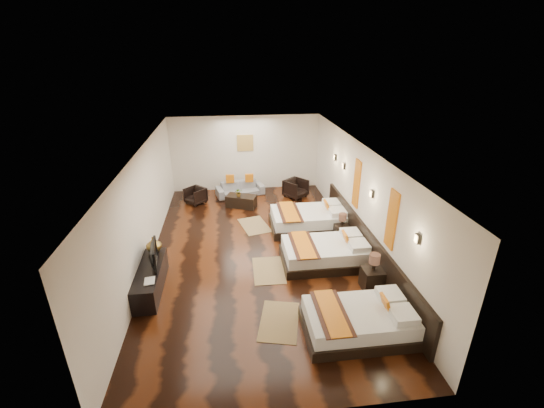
{
  "coord_description": "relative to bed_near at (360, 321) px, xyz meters",
  "views": [
    {
      "loc": [
        -0.62,
        -8.35,
        5.04
      ],
      "look_at": [
        0.49,
        0.6,
        1.1
      ],
      "focal_mm": 23.73,
      "sensor_mm": 36.0,
      "label": 1
    }
  ],
  "objects": [
    {
      "name": "book",
      "position": [
        -4.2,
        1.36,
        0.29
      ],
      "size": [
        0.25,
        0.31,
        0.03
      ],
      "primitive_type": "imported",
      "rotation": [
        0.0,
        0.0,
        0.12
      ],
      "color": "black",
      "rests_on": "tv_console"
    },
    {
      "name": "jute_mat_mid",
      "position": [
        -1.48,
        2.28,
        -0.26
      ],
      "size": [
        0.78,
        1.22,
        0.01
      ],
      "primitive_type": "cube",
      "rotation": [
        0.0,
        0.0,
        -0.02
      ],
      "color": "olive",
      "rests_on": "floor"
    },
    {
      "name": "armchair_right",
      "position": [
        0.04,
        6.88,
        0.06
      ],
      "size": [
        1.01,
        1.01,
        0.66
      ],
      "primitive_type": "imported",
      "rotation": [
        0.0,
        0.0,
        0.69
      ],
      "color": "black",
      "rests_on": "floor"
    },
    {
      "name": "nightstand_a",
      "position": [
        0.75,
        1.29,
        0.04
      ],
      "size": [
        0.45,
        0.45,
        0.89
      ],
      "color": "black",
      "rests_on": "floor"
    },
    {
      "name": "right_wall",
      "position": [
        1.05,
        3.23,
        1.13
      ],
      "size": [
        0.01,
        9.5,
        2.8
      ],
      "primitive_type": "cube",
      "color": "silver",
      "rests_on": "floor"
    },
    {
      "name": "nightstand_b",
      "position": [
        0.75,
        3.59,
        0.01
      ],
      "size": [
        0.4,
        0.4,
        0.8
      ],
      "color": "black",
      "rests_on": "floor"
    },
    {
      "name": "tv",
      "position": [
        -4.15,
        2.03,
        0.53
      ],
      "size": [
        0.24,
        0.88,
        0.5
      ],
      "primitive_type": "imported",
      "rotation": [
        0.0,
        0.0,
        1.71
      ],
      "color": "black",
      "rests_on": "tv_console"
    },
    {
      "name": "orange_panel_a",
      "position": [
        1.03,
        1.33,
        1.43
      ],
      "size": [
        0.04,
        0.4,
        1.3
      ],
      "primitive_type": "cube",
      "color": "#D86014",
      "rests_on": "right_wall"
    },
    {
      "name": "bed_near",
      "position": [
        0.0,
        0.0,
        0.0
      ],
      "size": [
        2.07,
        1.3,
        0.79
      ],
      "color": "black",
      "rests_on": "floor"
    },
    {
      "name": "jute_mat_far",
      "position": [
        -1.64,
        4.75,
        -0.26
      ],
      "size": [
        1.02,
        1.35,
        0.01
      ],
      "primitive_type": "cube",
      "rotation": [
        0.0,
        0.0,
        0.25
      ],
      "color": "olive",
      "rests_on": "floor"
    },
    {
      "name": "floor",
      "position": [
        -1.7,
        3.23,
        -0.27
      ],
      "size": [
        5.5,
        9.5,
        0.01
      ],
      "primitive_type": "cube",
      "color": "black",
      "rests_on": "ground"
    },
    {
      "name": "left_wall",
      "position": [
        -4.45,
        3.23,
        1.13
      ],
      "size": [
        0.01,
        9.5,
        2.8
      ],
      "primitive_type": "cube",
      "color": "silver",
      "rests_on": "floor"
    },
    {
      "name": "sconce_mid",
      "position": [
        1.01,
        2.43,
        1.58
      ],
      "size": [
        0.07,
        0.12,
        0.18
      ],
      "color": "black",
      "rests_on": "right_wall"
    },
    {
      "name": "armchair_left",
      "position": [
        -3.55,
        6.74,
        0.01
      ],
      "size": [
        0.87,
        0.87,
        0.57
      ],
      "primitive_type": "imported",
      "rotation": [
        0.0,
        0.0,
        -0.79
      ],
      "color": "black",
      "rests_on": "floor"
    },
    {
      "name": "tv_console",
      "position": [
        -4.2,
        1.87,
        0.0
      ],
      "size": [
        0.5,
        1.8,
        0.55
      ],
      "primitive_type": "cube",
      "color": "black",
      "rests_on": "floor"
    },
    {
      "name": "figurine",
      "position": [
        -4.2,
        2.61,
        0.47
      ],
      "size": [
        0.39,
        0.39,
        0.38
      ],
      "primitive_type": "imported",
      "rotation": [
        0.0,
        0.0,
        -0.09
      ],
      "color": "brown",
      "rests_on": "tv_console"
    },
    {
      "name": "sofa",
      "position": [
        -1.97,
        7.31,
        -0.02
      ],
      "size": [
        1.85,
        1.07,
        0.51
      ],
      "primitive_type": "imported",
      "rotation": [
        0.0,
        0.0,
        0.24
      ],
      "color": "gray",
      "rests_on": "floor"
    },
    {
      "name": "headboard_panel",
      "position": [
        1.01,
        2.43,
        0.18
      ],
      "size": [
        0.08,
        6.6,
        0.9
      ],
      "primitive_type": "cube",
      "color": "black",
      "rests_on": "floor"
    },
    {
      "name": "gold_artwork",
      "position": [
        -1.7,
        7.96,
        1.53
      ],
      "size": [
        0.6,
        0.04,
        0.6
      ],
      "primitive_type": "cube",
      "color": "#AD873F",
      "rests_on": "back_wall"
    },
    {
      "name": "bed_mid",
      "position": [
        0.0,
        2.48,
        0.01
      ],
      "size": [
        2.16,
        1.36,
        0.83
      ],
      "color": "black",
      "rests_on": "floor"
    },
    {
      "name": "ceiling",
      "position": [
        -1.7,
        3.23,
        2.53
      ],
      "size": [
        5.5,
        9.5,
        0.01
      ],
      "primitive_type": "cube",
      "color": "white",
      "rests_on": "floor"
    },
    {
      "name": "coffee_table",
      "position": [
        -1.97,
        6.26,
        -0.07
      ],
      "size": [
        1.11,
        0.83,
        0.4
      ],
      "primitive_type": "cube",
      "rotation": [
        0.0,
        0.0,
        -0.38
      ],
      "color": "black",
      "rests_on": "floor"
    },
    {
      "name": "table_plant",
      "position": [
        -2.05,
        6.22,
        0.27
      ],
      "size": [
        0.28,
        0.25,
        0.29
      ],
      "primitive_type": "imported",
      "rotation": [
        0.0,
        0.0,
        0.11
      ],
      "color": "#2B541C",
      "rests_on": "coffee_table"
    },
    {
      "name": "sconce_lounge",
      "position": [
        1.01,
        5.53,
        1.58
      ],
      "size": [
        0.07,
        0.12,
        0.18
      ],
      "color": "black",
      "rests_on": "right_wall"
    },
    {
      "name": "back_wall",
      "position": [
        -1.7,
        7.98,
        1.13
      ],
      "size": [
        5.5,
        0.01,
        2.8
      ],
      "primitive_type": "cube",
      "color": "silver",
      "rests_on": "floor"
    },
    {
      "name": "sconce_near",
      "position": [
        1.01,
        0.23,
        1.58
      ],
      "size": [
        0.07,
        0.12,
        0.18
      ],
      "color": "black",
      "rests_on": "right_wall"
    },
    {
      "name": "sconce_far",
      "position": [
        1.01,
        4.63,
        1.58
      ],
      "size": [
        0.07,
        0.12,
        0.18
      ],
      "color": "black",
      "rests_on": "right_wall"
    },
    {
      "name": "jute_mat_near",
      "position": [
        -1.48,
        0.47,
        -0.26
      ],
      "size": [
        1.01,
        1.34,
        0.01
      ],
      "primitive_type": "cube",
      "rotation": [
        0.0,
        0.0,
        -0.24
      ],
      "color": "olive",
      "rests_on": "floor"
    },
    {
      "name": "bed_far",
      "position": [
        0.0,
        4.39,
        0.03
      ],
      "size": [
        2.27,
        1.43,
        0.87
      ],
      "color": "black",
      "rests_on": "floor"
    },
    {
      "name": "orange_panel_b",
      "position": [
        1.03,
        3.53,
        1.43
      ],
      "size": [
        0.04,
        0.4,
        1.3
      ],
      "primitive_type": "cube",
      "color": "#D86014",
      "rests_on": "right_wall"
    }
  ]
}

